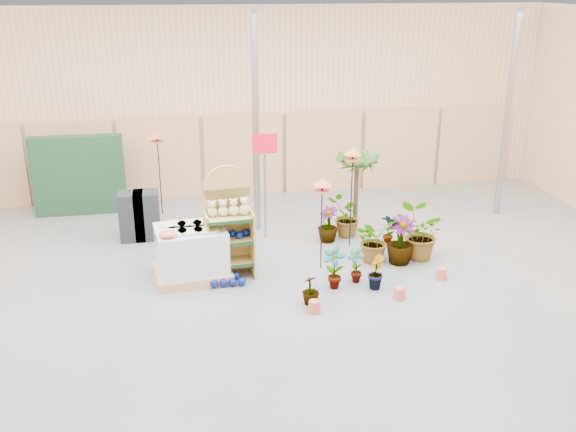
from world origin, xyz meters
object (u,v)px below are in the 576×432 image
Objects in this scene: display_shelf at (228,226)px; pallet_stack at (191,252)px; bird_table_front at (322,185)px; potted_plant_2 at (375,240)px.

pallet_stack is (-0.68, -0.05, -0.44)m from display_shelf.
bird_table_front is at bearing -7.54° from pallet_stack.
potted_plant_2 is (1.07, 0.15, -1.19)m from bird_table_front.
bird_table_front is at bearing -8.71° from display_shelf.
display_shelf reaches higher than pallet_stack.
display_shelf is 0.81m from pallet_stack.
potted_plant_2 is (3.42, 0.10, -0.04)m from pallet_stack.
display_shelf is 1.41× the size of pallet_stack.
display_shelf is 2.78m from potted_plant_2.
pallet_stack is at bearing 178.80° from bird_table_front.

